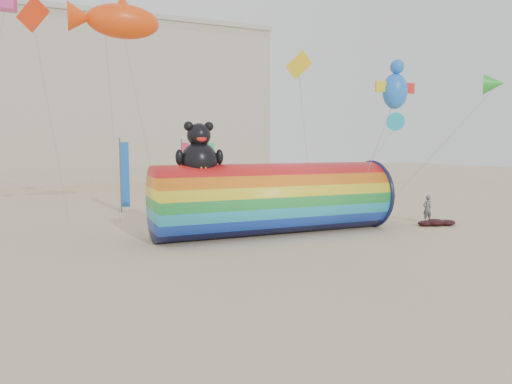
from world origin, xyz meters
name	(u,v)px	position (x,y,z in m)	size (l,w,h in m)	color
ground	(259,247)	(0.00, 0.00, 0.00)	(160.00, 160.00, 0.00)	#CCB58C
hotel_building	(29,101)	(-12.00, 45.95, 10.31)	(60.40, 15.40, 20.60)	#B7AD99
windsock_assembly	(274,197)	(2.06, 2.81, 1.96)	(12.85, 3.91, 5.92)	red
kite_handler	(427,209)	(12.14, 2.34, 0.83)	(0.61, 0.40, 1.67)	#585A60
fabric_bundle	(437,222)	(11.93, 1.28, 0.17)	(2.62, 1.35, 0.41)	#36090B
festival_banners	(176,172)	(-0.09, 16.34, 2.64)	(8.20, 4.53, 5.20)	#59595E
flying_kites	(216,38)	(-0.14, 5.61, 10.54)	(27.56, 11.67, 9.26)	blue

